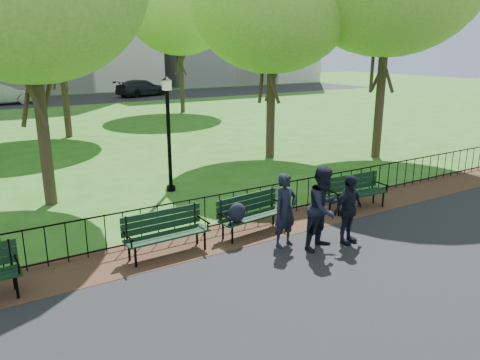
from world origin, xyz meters
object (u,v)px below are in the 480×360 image
tree_near_e (273,4)px  person_left (285,210)px  tree_far_c (56,5)px  sedan_dark (142,88)px  park_bench_left_a (165,228)px  park_bench_main (245,211)px  sedan_silver (0,94)px  tree_far_e (180,9)px  park_bench_right_a (355,188)px  lamppost (169,130)px  person_mid (324,208)px  person_right (348,209)px

tree_near_e → person_left: bearing=-123.3°
tree_far_c → sedan_dark: (10.49, 17.79, -5.48)m
sedan_dark → park_bench_left_a: bearing=141.0°
park_bench_main → sedan_silver: (-1.98, 32.51, 0.19)m
tree_far_e → sedan_dark: size_ratio=1.89×
tree_near_e → person_left: 10.27m
park_bench_right_a → park_bench_main: bearing=-175.7°
park_bench_right_a → tree_far_e: size_ratio=0.19×
park_bench_right_a → lamppost: 5.74m
person_left → sedan_silver: 33.54m
park_bench_right_a → tree_far_e: bearing=80.8°
park_bench_main → park_bench_right_a: 3.62m
park_bench_main → lamppost: bearing=84.0°
lamppost → tree_far_c: 12.02m
tree_far_e → person_mid: bearing=-107.6°
lamppost → sedan_silver: bearing=94.0°
park_bench_right_a → sedan_dark: sedan_dark is taller
person_left → person_mid: (0.65, -0.52, 0.10)m
park_bench_right_a → person_left: (-3.16, -1.01, 0.26)m
person_left → person_mid: bearing=-44.4°
sedan_silver → tree_far_c: bearing=176.0°
park_bench_left_a → tree_far_c: tree_far_c is taller
person_right → lamppost: bearing=97.0°
tree_near_e → person_right: (-3.60, -8.08, -5.09)m
person_left → tree_far_e: bearing=64.6°
tree_far_c → tree_far_e: (8.86, 5.53, 0.50)m
park_bench_left_a → person_left: 2.65m
sedan_silver → sedan_dark: sedan_silver is taller
tree_near_e → person_mid: bearing=-118.0°
tree_far_e → person_left: (-7.81, -22.00, -5.89)m
park_bench_main → sedan_silver: 32.57m
lamppost → person_left: size_ratio=2.10×
lamppost → tree_far_e: 19.27m
person_left → person_right: (1.30, -0.61, -0.03)m
tree_far_e → person_left: 24.08m
sedan_silver → park_bench_main: bearing=174.8°
park_bench_left_a → park_bench_right_a: (5.59, -0.01, -0.01)m
park_bench_right_a → lamppost: size_ratio=0.53×
person_mid → person_right: size_ratio=1.16×
tree_near_e → sedan_dark: (4.54, 26.79, -5.15)m
park_bench_left_a → person_right: (3.73, -1.63, 0.22)m
person_mid → tree_far_e: bearing=58.5°
park_bench_right_a → sedan_silver: size_ratio=0.37×
lamppost → sedan_dark: 30.65m
park_bench_main → sedan_dark: bearing=67.5°
person_mid → sedan_dark: (8.79, 34.78, -0.18)m
tree_near_e → sedan_dark: bearing=80.4°
tree_far_e → person_left: tree_far_e is taller
person_mid → sedan_dark: size_ratio=0.36×
tree_far_e → person_mid: size_ratio=5.21×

